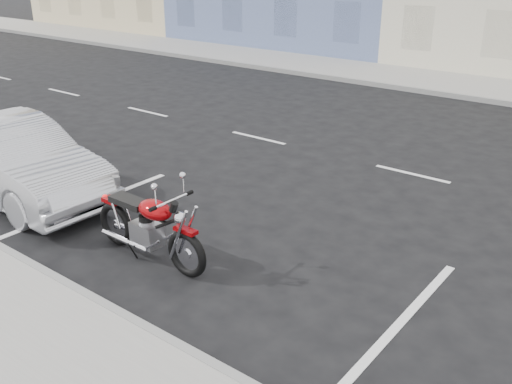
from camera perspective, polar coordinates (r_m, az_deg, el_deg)
sidewalk_far at (r=20.99m, az=17.47°, el=10.50°), size 80.00×3.40×0.15m
curb_near at (r=9.03m, az=-22.67°, el=-6.28°), size 80.00×0.12×0.16m
curb_far at (r=19.44m, az=15.59°, el=9.80°), size 80.00×0.12×0.16m
motorcycle at (r=7.90m, az=-6.83°, el=-5.23°), size 2.22×0.73×1.11m
sedan_silver at (r=11.24m, az=-23.08°, el=2.94°), size 4.44×1.65×1.45m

